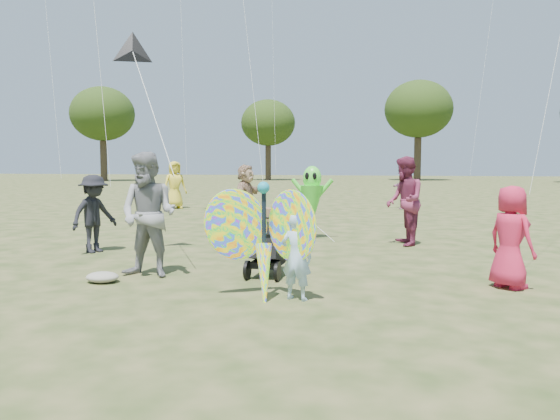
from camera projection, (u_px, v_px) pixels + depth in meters
The scene contains 15 objects.
ground at pixel (267, 310), 6.67m from camera, with size 160.00×160.00×0.00m, color #51592B.
child_girl at pixel (296, 257), 7.12m from camera, with size 0.42×0.27×1.15m, color #A3C9E7.
adult_man at pixel (149, 215), 8.56m from camera, with size 0.96×0.75×1.97m, color gray.
grey_bag at pixel (102, 277), 8.21m from camera, with size 0.50×0.41×0.16m, color gray.
crowd_a at pixel (511, 237), 7.79m from camera, with size 0.72×0.47×1.48m, color #C51F41.
crowd_b at pixel (94, 214), 10.94m from camera, with size 1.01×0.58×1.56m, color black.
crowd_d at pixel (246, 194), 16.12m from camera, with size 1.64×0.52×1.77m, color #A37F64.
crowd_e at pixel (405, 201), 11.88m from camera, with size 0.95×0.74×1.95m, color #7A2846.
crowd_g at pixel (175, 185), 21.79m from camera, with size 0.93×0.60×1.90m, color yellow.
crowd_j at pixel (406, 188), 21.28m from camera, with size 1.55×0.49×1.67m, color #B36693.
jogging_stroller at pixel (269, 237), 8.68m from camera, with size 0.53×1.06×1.09m.
butterfly_kite at pixel (264, 240), 7.14m from camera, with size 1.74×0.75×1.75m.
delta_kite_rig at pixel (133, 52), 10.20m from camera, with size 1.99×1.91×2.71m.
alien_kite at pixel (312, 198), 12.97m from camera, with size 1.12×0.69×1.74m.
tree_line at pixel (438, 107), 48.74m from camera, with size 91.78×33.60×10.79m.
Camera 1 is at (1.73, -6.31, 1.78)m, focal length 35.00 mm.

